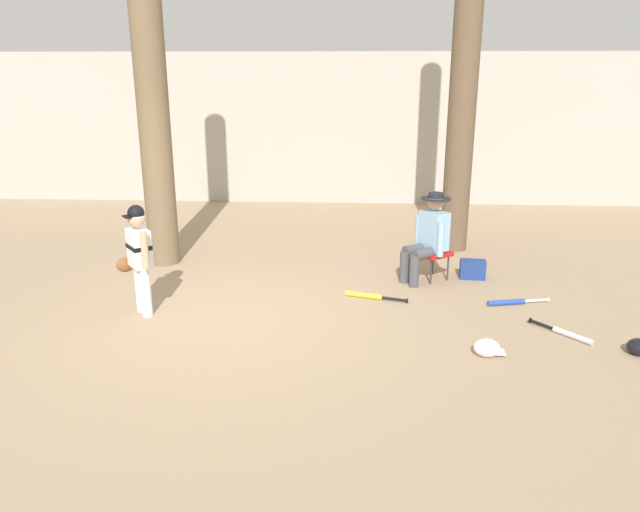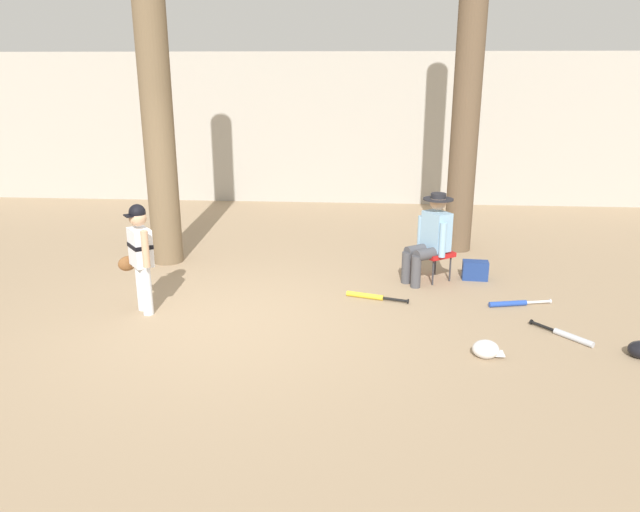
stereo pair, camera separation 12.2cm
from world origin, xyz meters
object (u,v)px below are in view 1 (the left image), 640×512
object	(u,v)px
seated_spectator	(428,235)
bat_aluminum_silver	(567,334)
young_ballplayer	(138,253)
batting_helmet_black	(640,347)
bat_yellow_trainer	(369,296)
handbag_beside_stool	(473,269)
tree_behind_spectator	(463,88)
folding_stool	(433,254)
batting_helmet_white	(487,348)
tree_near_player	(152,94)
bat_blue_youth	(511,302)

from	to	relation	value
seated_spectator	bat_aluminum_silver	world-z (taller)	seated_spectator
young_ballplayer	batting_helmet_black	world-z (taller)	young_ballplayer
young_ballplayer	bat_yellow_trainer	bearing A→B (deg)	13.05
young_ballplayer	bat_aluminum_silver	world-z (taller)	young_ballplayer
handbag_beside_stool	bat_yellow_trainer	xyz separation A→B (m)	(-1.44, -0.84, -0.10)
young_ballplayer	handbag_beside_stool	bearing A→B (deg)	19.54
tree_behind_spectator	handbag_beside_stool	size ratio (longest dim) A/B	16.52
folding_stool	batting_helmet_black	xyz separation A→B (m)	(1.83, -2.18, -0.29)
bat_yellow_trainer	batting_helmet_white	distance (m)	1.90
tree_near_player	seated_spectator	distance (m)	4.24
bat_aluminum_silver	batting_helmet_black	distance (m)	0.70
tree_near_player	seated_spectator	world-z (taller)	tree_near_player
folding_stool	handbag_beside_stool	xyz separation A→B (m)	(0.56, 0.06, -0.23)
handbag_beside_stool	batting_helmet_white	world-z (taller)	handbag_beside_stool
folding_stool	handbag_beside_stool	size ratio (longest dim) A/B	1.64
handbag_beside_stool	tree_behind_spectator	bearing A→B (deg)	91.76
tree_near_player	handbag_beside_stool	distance (m)	5.02
young_ballplayer	folding_stool	size ratio (longest dim) A/B	2.34
tree_near_player	bat_yellow_trainer	bearing A→B (deg)	-23.80
young_ballplayer	seated_spectator	bearing A→B (deg)	21.14
seated_spectator	bat_blue_youth	xyz separation A→B (m)	(0.94, -0.83, -0.61)
bat_aluminum_silver	young_ballplayer	bearing A→B (deg)	175.22
tree_behind_spectator	folding_stool	world-z (taller)	tree_behind_spectator
young_ballplayer	seated_spectator	xyz separation A→B (m)	(3.46, 1.34, -0.10)
seated_spectator	tree_near_player	bearing A→B (deg)	170.95
folding_stool	young_ballplayer	bearing A→B (deg)	-158.51
young_ballplayer	bat_yellow_trainer	distance (m)	2.83
folding_stool	bat_blue_youth	world-z (taller)	folding_stool
batting_helmet_black	batting_helmet_white	distance (m)	1.55
batting_helmet_black	seated_spectator	bearing A→B (deg)	132.09
tree_behind_spectator	young_ballplayer	world-z (taller)	tree_behind_spectator
young_ballplayer	bat_blue_youth	xyz separation A→B (m)	(4.40, 0.50, -0.71)
tree_near_player	bat_yellow_trainer	distance (m)	4.06
seated_spectator	batting_helmet_white	distance (m)	2.33
tree_behind_spectator	bat_aluminum_silver	distance (m)	4.17
handbag_beside_stool	bat_blue_youth	bearing A→B (deg)	-72.62
young_ballplayer	folding_stool	world-z (taller)	young_ballplayer
folding_stool	seated_spectator	distance (m)	0.29
seated_spectator	batting_helmet_black	size ratio (longest dim) A/B	3.97
tree_behind_spectator	bat_aluminum_silver	world-z (taller)	tree_behind_spectator
tree_near_player	bat_blue_youth	distance (m)	5.50
tree_behind_spectator	handbag_beside_stool	xyz separation A→B (m)	(0.04, -1.45, -2.35)
young_ballplayer	batting_helmet_black	xyz separation A→B (m)	(5.38, -0.78, -0.67)
tree_behind_spectator	batting_helmet_white	distance (m)	4.50
tree_near_player	bat_aluminum_silver	size ratio (longest dim) A/B	8.89
batting_helmet_white	young_ballplayer	bearing A→B (deg)	166.90
tree_near_player	folding_stool	bearing A→B (deg)	-8.05
young_ballplayer	bat_blue_youth	bearing A→B (deg)	6.53
bat_blue_youth	batting_helmet_white	xyz separation A→B (m)	(-0.58, -1.39, 0.05)
young_ballplayer	bat_blue_youth	size ratio (longest dim) A/B	1.66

